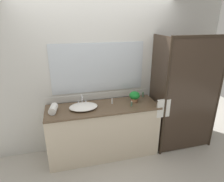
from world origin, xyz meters
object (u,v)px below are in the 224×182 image
object	(u,v)px
faucet	(82,101)
rolled_towel_near_edge	(53,109)
potted_plant	(135,96)
amenity_bottle_shampoo	(132,104)
sink_basin	(83,107)
amenity_bottle_body_wash	(112,101)
amenity_bottle_lotion	(143,95)

from	to	relation	value
faucet	rolled_towel_near_edge	size ratio (longest dim) A/B	0.80
potted_plant	rolled_towel_near_edge	distance (m)	1.32
faucet	amenity_bottle_shampoo	world-z (taller)	faucet
sink_basin	amenity_bottle_body_wash	distance (m)	0.48
amenity_bottle_shampoo	sink_basin	bearing A→B (deg)	172.29
amenity_bottle_body_wash	amenity_bottle_shampoo	world-z (taller)	amenity_bottle_body_wash
faucet	potted_plant	size ratio (longest dim) A/B	0.96
sink_basin	rolled_towel_near_edge	xyz separation A→B (m)	(-0.45, -0.01, 0.02)
faucet	potted_plant	bearing A→B (deg)	-7.62
rolled_towel_near_edge	amenity_bottle_shampoo	bearing A→B (deg)	-4.23
amenity_bottle_body_wash	faucet	bearing A→B (deg)	166.87
sink_basin	amenity_bottle_shampoo	bearing A→B (deg)	-7.71
sink_basin	faucet	world-z (taller)	faucet
potted_plant	amenity_bottle_lotion	bearing A→B (deg)	34.31
amenity_bottle_lotion	amenity_bottle_shampoo	xyz separation A→B (m)	(-0.33, -0.32, 0.00)
sink_basin	potted_plant	world-z (taller)	potted_plant
amenity_bottle_lotion	potted_plant	bearing A→B (deg)	-145.69
amenity_bottle_body_wash	sink_basin	bearing A→B (deg)	-171.67
sink_basin	amenity_bottle_shampoo	size ratio (longest dim) A/B	5.01
faucet	potted_plant	distance (m)	0.88
amenity_bottle_lotion	faucet	bearing A→B (deg)	-178.32
sink_basin	faucet	distance (m)	0.18
amenity_bottle_lotion	rolled_towel_near_edge	bearing A→B (deg)	-171.61
amenity_bottle_lotion	amenity_bottle_shampoo	bearing A→B (deg)	-136.32
amenity_bottle_lotion	amenity_bottle_body_wash	size ratio (longest dim) A/B	0.92
amenity_bottle_body_wash	amenity_bottle_shampoo	xyz separation A→B (m)	(0.28, -0.17, -0.00)
potted_plant	rolled_towel_near_edge	world-z (taller)	potted_plant
faucet	amenity_bottle_body_wash	xyz separation A→B (m)	(0.48, -0.11, -0.00)
sink_basin	rolled_towel_near_edge	distance (m)	0.45
sink_basin	rolled_towel_near_edge	world-z (taller)	rolled_towel_near_edge
potted_plant	sink_basin	bearing A→B (deg)	-175.70
faucet	amenity_bottle_body_wash	world-z (taller)	faucet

